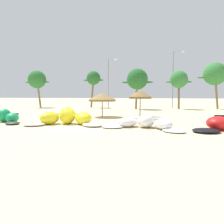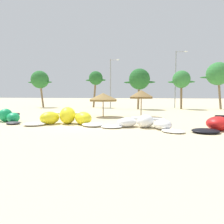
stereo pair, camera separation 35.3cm
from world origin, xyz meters
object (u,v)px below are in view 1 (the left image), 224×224
object	(u,v)px
kite_left_of_center	(66,118)
lamppost_west	(109,81)
palm_left	(93,79)
beach_umbrella_middle	(140,94)
kite_left	(2,117)
palm_center_right	(215,74)
beach_umbrella_near_van	(102,97)
palm_center_left	(179,80)
kite_center	(145,123)
palm_leftmost	(37,80)
palm_left_of_gap	(137,79)
lamppost_west_center	(174,77)

from	to	relation	value
kite_left_of_center	lamppost_west	size ratio (longest dim) A/B	0.77
palm_left	beach_umbrella_middle	bearing A→B (deg)	-57.97
beach_umbrella_middle	palm_left	distance (m)	18.92
kite_left	palm_center_right	size ratio (longest dim) A/B	0.68
beach_umbrella_middle	palm_left	xyz separation A→B (m)	(-9.90, 15.82, 3.09)
beach_umbrella_near_van	palm_center_left	size ratio (longest dim) A/B	0.48
palm_center_left	kite_left_of_center	bearing A→B (deg)	-118.36
kite_center	palm_leftmost	size ratio (longest dim) A/B	0.87
palm_left	palm_center_left	bearing A→B (deg)	-5.90
kite_left	beach_umbrella_middle	bearing A→B (deg)	30.75
kite_left	beach_umbrella_near_van	xyz separation A→B (m)	(7.88, 6.28, 1.76)
beach_umbrella_middle	palm_left_of_gap	size ratio (longest dim) A/B	0.43
palm_center_left	beach_umbrella_middle	bearing A→B (deg)	-112.62
beach_umbrella_middle	palm_center_right	bearing A→B (deg)	51.84
kite_left_of_center	beach_umbrella_middle	bearing A→B (deg)	52.23
palm_leftmost	palm_left_of_gap	world-z (taller)	palm_leftmost
palm_left	palm_left_of_gap	size ratio (longest dim) A/B	1.02
beach_umbrella_near_van	palm_center_left	xyz separation A→B (m)	(10.12, 15.10, 2.86)
kite_left	beach_umbrella_middle	distance (m)	14.21
palm_left_of_gap	palm_center_right	xyz separation A→B (m)	(13.21, 2.77, 0.91)
beach_umbrella_middle	palm_center_right	distance (m)	19.80
kite_center	beach_umbrella_middle	world-z (taller)	beach_umbrella_middle
beach_umbrella_near_van	palm_left_of_gap	world-z (taller)	palm_left_of_gap
palm_leftmost	lamppost_west_center	size ratio (longest dim) A/B	0.69
palm_leftmost	palm_left_of_gap	distance (m)	19.69
lamppost_west	palm_left	bearing A→B (deg)	139.46
kite_center	palm_leftmost	distance (m)	31.27
palm_center_right	beach_umbrella_near_van	bearing A→B (deg)	-135.03
kite_center	lamppost_west_center	size ratio (longest dim) A/B	0.60
lamppost_west_center	palm_left	bearing A→B (deg)	-175.96
kite_left	palm_leftmost	size ratio (longest dim) A/B	0.76
beach_umbrella_near_van	palm_left	size ratio (longest dim) A/B	0.45
kite_left	beach_umbrella_middle	world-z (taller)	beach_umbrella_middle
beach_umbrella_near_van	lamppost_west_center	size ratio (longest dim) A/B	0.30
palm_left	lamppost_west_center	size ratio (longest dim) A/B	0.67
palm_left_of_gap	palm_leftmost	bearing A→B (deg)	175.90
palm_leftmost	palm_center_right	distance (m)	32.89
palm_left_of_gap	lamppost_west_center	world-z (taller)	lamppost_west_center
kite_left	palm_left_of_gap	distance (m)	23.04
beach_umbrella_middle	kite_left	bearing A→B (deg)	-149.25
beach_umbrella_near_van	lamppost_west	distance (m)	13.90
beach_umbrella_middle	palm_center_right	size ratio (longest dim) A/B	0.37
kite_center	palm_center_right	world-z (taller)	palm_center_right
kite_left_of_center	beach_umbrella_near_van	world-z (taller)	beach_umbrella_near_van
palm_leftmost	palm_left_of_gap	xyz separation A→B (m)	(19.64, -1.41, -0.30)
beach_umbrella_middle	lamppost_west	distance (m)	14.21
kite_center	lamppost_west_center	xyz separation A→B (m)	(4.54, 24.99, 5.47)
lamppost_west_center	beach_umbrella_middle	bearing A→B (deg)	-107.46
palm_left_of_gap	lamppost_west	world-z (taller)	lamppost_west
palm_center_right	lamppost_west_center	world-z (taller)	lamppost_west_center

